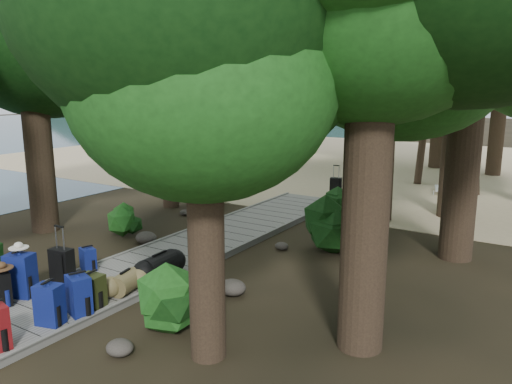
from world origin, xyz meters
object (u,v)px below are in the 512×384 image
Objects in this scene: lone_suitcase_on_sand at (336,187)px; sun_lounger at (444,185)px; backpack_left_d at (88,258)px; backpack_left_c at (21,273)px; backpack_left_b at (1,287)px; kayak at (271,171)px; duffel_right_black at (160,266)px; backpack_right_b at (49,302)px; suitcase_on_boardwalk at (62,266)px; backpack_right_c at (79,293)px; duffel_right_khaki at (126,282)px; backpack_right_d at (92,289)px.

sun_lounger is (3.13, 2.48, -0.03)m from lone_suitcase_on_sand.
backpack_left_c is at bearing -68.69° from backpack_left_d.
lone_suitcase_on_sand is 3.99m from sun_lounger.
backpack_left_b is at bearing -67.23° from backpack_left_d.
sun_lounger is (4.30, 13.70, -0.25)m from backpack_left_c.
kayak is (-2.90, 12.15, -0.20)m from backpack_left_d.
duffel_right_black is at bearing -117.52° from sun_lounger.
suitcase_on_boardwalk is at bearing 121.23° from backpack_right_b.
backpack_left_c is at bearing -157.70° from backpack_right_c.
backpack_left_c is 1.19× the size of backpack_right_b.
kayak is at bearing 91.24° from backpack_right_b.
kayak is (-4.32, 14.05, -0.31)m from backpack_right_b.
backpack_left_b is 2.06m from duffel_right_khaki.
lone_suitcase_on_sand is at bearing 63.75° from backpack_left_c.
backpack_right_d is at bearing 72.94° from backpack_right_b.
sun_lounger is at bearing -12.09° from kayak.
suitcase_on_boardwalk reaches higher than duffel_right_black.
lone_suitcase_on_sand is (1.11, 11.63, -0.11)m from backpack_left_b.
duffel_right_khaki reaches higher than kayak.
backpack_right_c is at bearing -84.45° from kayak.
backpack_right_c is 1.54m from suitcase_on_boardwalk.
backpack_right_b is 0.81m from backpack_right_d.
backpack_right_b is at bearing -82.03° from backpack_right_c.
kayak is (-4.34, 13.24, -0.26)m from backpack_right_d.
backpack_left_c is 1.68× the size of backpack_left_d.
suitcase_on_boardwalk reaches higher than backpack_left_d.
duffel_right_black is at bearing -81.66° from kayak.
backpack_right_b is 1.17× the size of backpack_right_d.
suitcase_on_boardwalk is 10.49m from lone_suitcase_on_sand.
backpack_right_c is 13.91m from sun_lounger.
duffel_right_black is 0.25× the size of kayak.
suitcase_on_boardwalk is at bearing -89.17° from kayak.
duffel_right_black reaches higher than sun_lounger.
lone_suitcase_on_sand is at bearing 102.20° from backpack_left_d.
backpack_right_b is 0.41× the size of sun_lounger.
duffel_right_black is 12.08m from sun_lounger.
duffel_right_black reaches higher than duffel_right_khaki.
backpack_left_c reaches higher than duffel_right_black.
kayak is (-3.05, 12.87, -0.29)m from suitcase_on_boardwalk.
duffel_right_black is (0.03, 1.87, -0.12)m from backpack_right_c.
sun_lounger is at bearing 89.43° from backpack_left_b.
duffel_right_khaki is at bearing -116.90° from sun_lounger.
backpack_right_d is at bearing -104.84° from lone_suitcase_on_sand.
backpack_left_c is 0.28× the size of kayak.
backpack_right_b is 0.24× the size of kayak.
backpack_left_c reaches higher than sun_lounger.
backpack_left_d is 0.66× the size of duffel_right_black.
suitcase_on_boardwalk is (0.15, -0.72, 0.08)m from backpack_left_d.
backpack_left_b is 11.68m from lone_suitcase_on_sand.
backpack_right_c is 1.18× the size of backpack_right_d.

